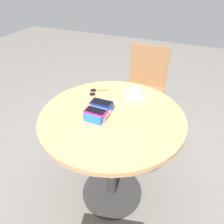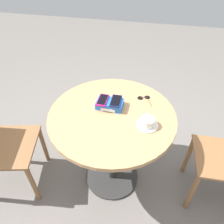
{
  "view_description": "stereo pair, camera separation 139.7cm",
  "coord_description": "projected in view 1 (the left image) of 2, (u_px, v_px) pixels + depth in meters",
  "views": [
    {
      "loc": [
        -0.98,
        -0.4,
        1.54
      ],
      "look_at": [
        0.0,
        0.0,
        0.79
      ],
      "focal_mm": 35.0,
      "sensor_mm": 36.0,
      "label": 1
    },
    {
      "loc": [
        0.22,
        -1.08,
        1.77
      ],
      "look_at": [
        0.0,
        0.0,
        0.79
      ],
      "focal_mm": 35.0,
      "sensor_mm": 36.0,
      "label": 2
    }
  ],
  "objects": [
    {
      "name": "saucer",
      "position": [
        134.0,
        97.0,
        1.47
      ],
      "size": [
        0.14,
        0.14,
        0.01
      ],
      "primitive_type": "cylinder",
      "color": "silver",
      "rests_on": "round_table"
    },
    {
      "name": "chair_far_side",
      "position": [
        144.0,
        91.0,
        2.15
      ],
      "size": [
        0.4,
        0.4,
        0.88
      ],
      "color": "brown",
      "rests_on": "ground_plane"
    },
    {
      "name": "coffee_cup",
      "position": [
        134.0,
        93.0,
        1.45
      ],
      "size": [
        0.09,
        0.13,
        0.06
      ],
      "color": "silver",
      "rests_on": "saucer"
    },
    {
      "name": "phone_magenta",
      "position": [
        96.0,
        111.0,
        1.23
      ],
      "size": [
        0.07,
        0.13,
        0.01
      ],
      "color": "#D11975",
      "rests_on": "phone_box"
    },
    {
      "name": "phone_box",
      "position": [
        99.0,
        111.0,
        1.29
      ],
      "size": [
        0.19,
        0.12,
        0.05
      ],
      "color": "blue",
      "rests_on": "round_table"
    },
    {
      "name": "ground_plane",
      "position": [
        112.0,
        192.0,
        1.75
      ],
      "size": [
        8.0,
        8.0,
        0.0
      ],
      "primitive_type": "plane",
      "color": "slate"
    },
    {
      "name": "phone_navy",
      "position": [
        101.0,
        103.0,
        1.31
      ],
      "size": [
        0.07,
        0.13,
        0.01
      ],
      "color": "navy",
      "rests_on": "phone_box"
    },
    {
      "name": "sunglasses",
      "position": [
        94.0,
        92.0,
        1.53
      ],
      "size": [
        0.11,
        0.12,
        0.01
      ],
      "color": "black",
      "rests_on": "round_table"
    },
    {
      "name": "round_table",
      "position": [
        112.0,
        135.0,
        1.4
      ],
      "size": [
        0.88,
        0.88,
        0.77
      ],
      "color": "#2D2D2D",
      "rests_on": "ground_plane"
    }
  ]
}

